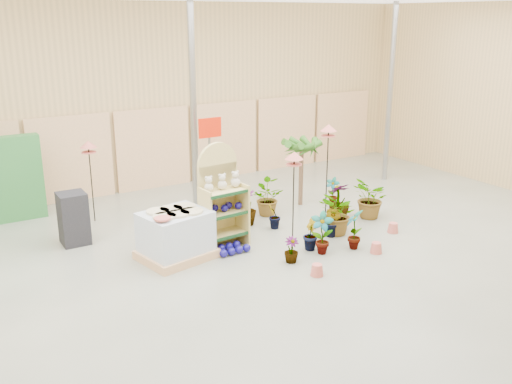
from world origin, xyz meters
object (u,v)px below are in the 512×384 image
display_shelf (220,199)px  potted_plant_2 (339,214)px  bird_table_front (294,159)px  pallet_stack (176,235)px

display_shelf → potted_plant_2: size_ratio=2.27×
bird_table_front → potted_plant_2: bird_table_front is taller
pallet_stack → bird_table_front: (2.23, -0.42, 1.20)m
pallet_stack → bird_table_front: 2.57m
display_shelf → potted_plant_2: (2.22, -0.76, -0.46)m
display_shelf → pallet_stack: display_shelf is taller
pallet_stack → potted_plant_2: pallet_stack is taller
display_shelf → bird_table_front: display_shelf is taller
bird_table_front → display_shelf: bearing=155.5°
bird_table_front → potted_plant_2: size_ratio=2.05×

